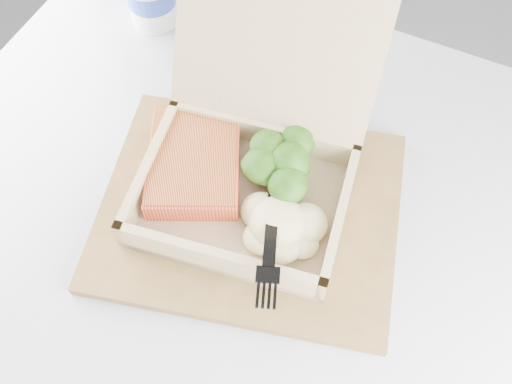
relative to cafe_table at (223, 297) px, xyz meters
The scene contains 8 objects.
cafe_table is the anchor object (origin of this frame).
serving_tray 0.20m from the cafe_table, 80.86° to the left, with size 0.34×0.27×0.01m, color brown.
takeout_container 0.27m from the cafe_table, 99.90° to the left, with size 0.31×0.34×0.20m.
salmon_fillet 0.24m from the cafe_table, 144.34° to the left, with size 0.10×0.14×0.03m, color #E5542C.
broccoli_pile 0.26m from the cafe_table, 79.40° to the left, with size 0.11×0.11×0.04m, color #397319, non-canonical shape.
mashed_potatoes 0.24m from the cafe_table, 40.69° to the left, with size 0.10×0.09×0.04m, color beige.
plastic_fork 0.25m from the cafe_table, 52.64° to the left, with size 0.11×0.15×0.04m.
receipt 0.30m from the cafe_table, 95.89° to the left, with size 0.08×0.15×0.00m, color white.
Camera 1 is at (0.77, 0.27, 1.33)m, focal length 40.00 mm.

